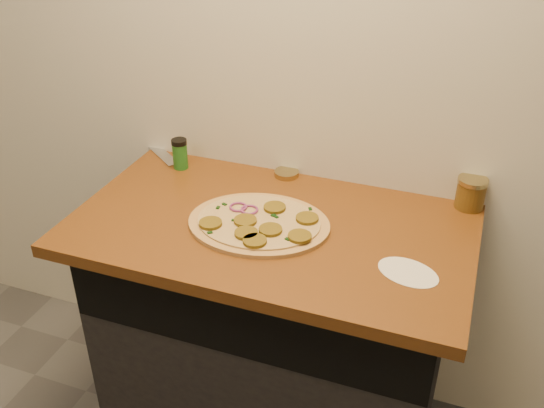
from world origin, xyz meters
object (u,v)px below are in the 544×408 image
at_px(salsa_jar, 471,193).
at_px(spice_shaker, 180,154).
at_px(pizza, 259,223).
at_px(chefs_knife, 153,145).

distance_m(salsa_jar, spice_shaker, 0.98).
distance_m(pizza, chefs_knife, 0.69).
relative_size(chefs_knife, salsa_jar, 2.74).
distance_m(chefs_knife, spice_shaker, 0.22).
bearing_deg(pizza, salsa_jar, 29.80).
height_order(pizza, chefs_knife, pizza).
xyz_separation_m(pizza, salsa_jar, (0.58, 0.33, 0.04)).
bearing_deg(chefs_knife, salsa_jar, -2.39).
xyz_separation_m(pizza, spice_shaker, (-0.40, 0.26, 0.04)).
bearing_deg(salsa_jar, pizza, -150.20).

